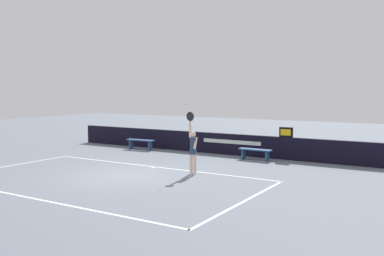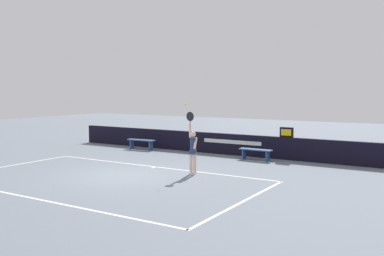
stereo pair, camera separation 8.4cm
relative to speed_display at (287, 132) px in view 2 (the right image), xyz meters
The scene contains 8 objects.
ground_plane 7.61m from the speed_display, 120.44° to the right, with size 60.00×60.00×0.00m, color slate.
court_lines 8.42m from the speed_display, 117.18° to the right, with size 10.57×5.96×0.00m.
back_wall 3.87m from the speed_display, behind, with size 16.34×0.22×1.00m.
speed_display is the anchor object (origin of this frame).
tennis_player 5.30m from the speed_display, 109.70° to the right, with size 0.48×0.39×2.30m.
tennis_ball 5.79m from the speed_display, 109.55° to the right, with size 0.07×0.07×0.07m.
courtside_bench_near 1.62m from the speed_display, 141.22° to the right, with size 1.49×0.40×0.49m.
courtside_bench_far 7.54m from the speed_display, behind, with size 1.58×0.47×0.52m.
Camera 2 is at (10.17, -11.70, 3.09)m, focal length 40.14 mm.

